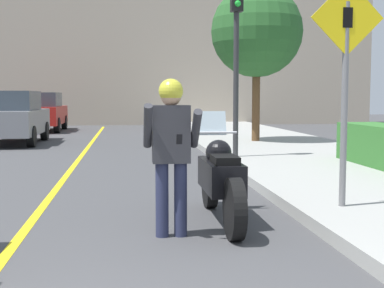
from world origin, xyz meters
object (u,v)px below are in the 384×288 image
person_biker (171,141)px  parked_car_red (41,112)px  motorcycle (221,179)px  crossing_sign (346,72)px  parked_car_grey (11,117)px  traffic_light (236,33)px  street_tree (257,32)px

person_biker → parked_car_red: size_ratio=0.40×
motorcycle → crossing_sign: crossing_sign is taller
parked_car_grey → parked_car_red: (-0.04, 6.29, 0.00)m
motorcycle → traffic_light: bearing=76.5°
street_tree → crossing_sign: bearing=-97.5°
parked_car_grey → parked_car_red: same height
street_tree → parked_car_red: 11.30m
traffic_light → parked_car_grey: bearing=136.4°
parked_car_red → crossing_sign: bearing=-70.2°
crossing_sign → person_biker: bearing=-164.7°
crossing_sign → parked_car_red: 18.76m
crossing_sign → parked_car_grey: (-6.29, 11.34, -0.95)m
crossing_sign → parked_car_grey: 13.00m
motorcycle → crossing_sign: bearing=-1.2°
motorcycle → parked_car_grey: (-4.77, 11.31, 0.34)m
crossing_sign → parked_car_red: size_ratio=0.65×
parked_car_red → parked_car_grey: bearing=-89.6°
parked_car_grey → person_biker: bearing=-70.9°
person_biker → traffic_light: bearing=72.2°
motorcycle → crossing_sign: size_ratio=0.85×
street_tree → parked_car_grey: 8.17m
person_biker → parked_car_grey: size_ratio=0.40×
traffic_light → street_tree: (1.48, 4.15, 0.55)m
parked_car_grey → parked_car_red: 6.29m
crossing_sign → traffic_light: size_ratio=0.69×
crossing_sign → street_tree: 9.91m
person_biker → traffic_light: (1.97, 6.14, 1.87)m
traffic_light → street_tree: bearing=70.4°
crossing_sign → street_tree: size_ratio=0.58×
traffic_light → street_tree: street_tree is taller
crossing_sign → motorcycle: bearing=178.8°
person_biker → parked_car_red: (-4.17, 18.22, -0.18)m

